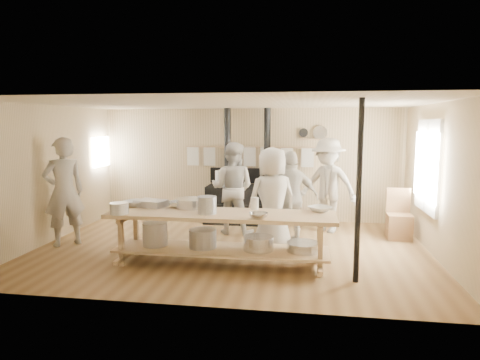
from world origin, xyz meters
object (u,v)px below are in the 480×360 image
(cook_far_left, at_px, (64,192))
(cook_by_window, at_px, (328,185))
(stove, at_px, (247,200))
(cook_left, at_px, (232,188))
(cook_center, at_px, (272,200))
(chair, at_px, (399,224))
(prep_table, at_px, (221,233))
(cook_right, at_px, (291,198))
(roasting_pan, at_px, (151,203))

(cook_far_left, height_order, cook_by_window, cook_far_left)
(stove, relative_size, cook_left, 1.38)
(cook_left, xyz_separation_m, cook_by_window, (1.94, 0.42, 0.04))
(cook_center, relative_size, chair, 1.88)
(prep_table, distance_m, cook_by_window, 3.05)
(cook_right, bearing_deg, stove, -70.56)
(chair, bearing_deg, cook_center, -149.87)
(stove, height_order, chair, stove)
(cook_far_left, relative_size, roasting_pan, 3.98)
(cook_center, height_order, cook_right, cook_center)
(roasting_pan, bearing_deg, cook_center, 13.23)
(cook_center, relative_size, roasting_pan, 3.66)
(cook_left, distance_m, cook_by_window, 1.98)
(cook_far_left, xyz_separation_m, roasting_pan, (1.81, -0.35, -0.10))
(cook_left, bearing_deg, roasting_pan, 63.08)
(stove, height_order, cook_by_window, stove)
(cook_by_window, relative_size, chair, 2.00)
(cook_by_window, bearing_deg, stove, -173.03)
(cook_right, distance_m, cook_by_window, 1.26)
(roasting_pan, bearing_deg, cook_far_left, 168.93)
(cook_right, height_order, roasting_pan, cook_right)
(cook_far_left, height_order, roasting_pan, cook_far_left)
(cook_left, height_order, chair, cook_left)
(prep_table, relative_size, cook_right, 2.05)
(prep_table, height_order, cook_by_window, cook_by_window)
(cook_left, relative_size, cook_right, 1.07)
(cook_far_left, relative_size, chair, 2.04)
(prep_table, bearing_deg, cook_left, 94.37)
(stove, bearing_deg, prep_table, -90.04)
(stove, relative_size, chair, 2.64)
(cook_by_window, xyz_separation_m, roasting_pan, (-3.05, -2.11, -0.08))
(cook_far_left, bearing_deg, cook_right, 144.83)
(cook_left, xyz_separation_m, cook_right, (1.22, -0.62, -0.06))
(stove, bearing_deg, chair, -16.32)
(cook_far_left, distance_m, cook_left, 3.22)
(stove, height_order, cook_far_left, stove)
(stove, bearing_deg, cook_far_left, -142.86)
(stove, bearing_deg, cook_left, -98.89)
(cook_left, height_order, cook_by_window, cook_by_window)
(prep_table, height_order, roasting_pan, roasting_pan)
(cook_far_left, bearing_deg, cook_left, 159.54)
(cook_left, distance_m, chair, 3.38)
(prep_table, xyz_separation_m, cook_far_left, (-3.08, 0.68, 0.49))
(stove, xyz_separation_m, cook_right, (1.06, -1.62, 0.36))
(cook_far_left, bearing_deg, cook_by_window, 154.87)
(prep_table, xyz_separation_m, cook_center, (0.75, 0.81, 0.41))
(prep_table, height_order, cook_far_left, cook_far_left)
(cook_far_left, height_order, cook_right, cook_far_left)
(cook_far_left, bearing_deg, chair, 147.75)
(cook_far_left, height_order, chair, cook_far_left)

